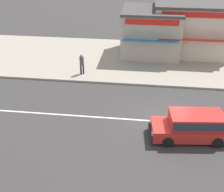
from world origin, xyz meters
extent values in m
plane|color=#383535|center=(0.00, 0.00, 0.00)|extent=(160.00, 160.00, 0.00)
cube|color=silver|center=(0.00, 0.00, 0.00)|extent=(50.40, 0.14, 0.01)
cube|color=#9E9384|center=(0.00, 9.69, 0.07)|extent=(68.00, 10.00, 0.15)
cube|color=red|center=(1.26, -1.45, 0.52)|extent=(4.47, 2.20, 0.70)
cube|color=red|center=(1.53, -1.42, 1.21)|extent=(3.06, 1.87, 0.70)
cube|color=#28333D|center=(1.53, -1.42, 1.21)|extent=(2.95, 1.90, 0.45)
cube|color=black|center=(-0.93, -1.68, 0.31)|extent=(0.30, 1.72, 0.28)
cube|color=white|center=(-0.84, -2.29, 0.67)|extent=(0.11, 0.25, 0.14)
cube|color=white|center=(-0.97, -1.07, 0.67)|extent=(0.11, 0.25, 0.14)
cylinder|color=black|center=(0.02, -2.42, 0.30)|extent=(0.62, 0.28, 0.60)
cylinder|color=black|center=(-0.16, -0.77, 0.30)|extent=(0.62, 0.28, 0.60)
cylinder|color=black|center=(2.67, -2.14, 0.30)|extent=(0.62, 0.28, 0.60)
cylinder|color=black|center=(2.50, -0.48, 0.30)|extent=(0.62, 0.28, 0.60)
cylinder|color=#232838|center=(-6.58, 5.98, 0.56)|extent=(0.14, 0.14, 0.82)
cylinder|color=#232838|center=(-6.38, 5.98, 0.56)|extent=(0.14, 0.14, 0.82)
cylinder|color=#514C56|center=(-6.48, 5.98, 1.28)|extent=(0.34, 0.34, 0.61)
sphere|color=tan|center=(-6.48, 5.98, 1.69)|extent=(0.22, 0.22, 0.22)
cube|color=#B2A893|center=(-1.20, 11.24, 2.06)|extent=(5.12, 4.63, 3.82)
cube|color=#474442|center=(-1.20, 11.24, 4.09)|extent=(5.22, 4.72, 0.24)
cube|color=#286BA3|center=(-1.20, 8.58, 2.20)|extent=(4.61, 0.90, 0.28)
cube|color=red|center=(-1.20, 8.91, 3.67)|extent=(4.35, 0.08, 0.44)
cube|color=beige|center=(2.40, 11.90, 2.33)|extent=(6.70, 4.46, 4.35)
cube|color=#474442|center=(2.40, 11.90, 4.62)|extent=(6.83, 4.55, 0.24)
cube|color=red|center=(2.40, 9.32, 2.20)|extent=(6.03, 0.90, 0.28)
cube|color=red|center=(2.40, 9.65, 4.20)|extent=(5.69, 0.08, 0.44)
camera|label=1|loc=(-1.28, -16.24, 10.57)|focal=50.00mm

